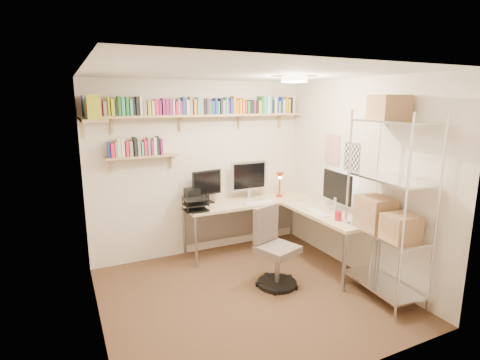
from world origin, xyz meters
The scene contains 6 objects.
ground centered at (0.00, 0.00, 0.00)m, with size 3.20×3.20×0.00m, color #4A2C1F.
room_shell centered at (0.00, 0.00, 1.55)m, with size 3.24×3.04×2.52m.
wall_shelves centered at (-0.41, 1.30, 2.03)m, with size 3.12×1.09×0.80m.
corner_desk centered at (0.70, 0.96, 0.76)m, with size 2.05×2.00×1.33m.
office_chair centered at (0.41, 0.10, 0.41)m, with size 0.54×0.55×0.97m.
wire_rack centered at (1.36, -0.67, 1.23)m, with size 0.53×0.95×2.28m.
Camera 1 is at (-1.81, -3.56, 2.22)m, focal length 28.00 mm.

